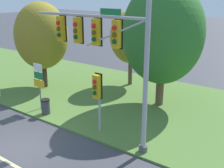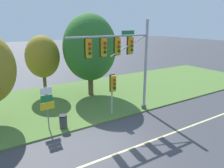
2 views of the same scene
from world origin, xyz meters
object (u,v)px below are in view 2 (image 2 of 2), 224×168
(pedestrian_signal_near_kerb, at_px, (113,86))
(tree_left_of_mast, at_px, (43,57))
(tree_behind_signpost, at_px, (90,48))
(traffic_signal_mast, at_px, (123,54))
(trash_bin, at_px, (63,121))
(route_sign_post, at_px, (47,102))

(pedestrian_signal_near_kerb, distance_m, tree_left_of_mast, 8.55)
(tree_behind_signpost, bearing_deg, traffic_signal_mast, -91.30)
(tree_left_of_mast, relative_size, trash_bin, 6.26)
(traffic_signal_mast, bearing_deg, pedestrian_signal_near_kerb, 159.42)
(pedestrian_signal_near_kerb, distance_m, tree_behind_signpost, 5.96)
(route_sign_post, height_order, tree_behind_signpost, tree_behind_signpost)
(pedestrian_signal_near_kerb, relative_size, route_sign_post, 1.08)
(route_sign_post, bearing_deg, trash_bin, -23.18)
(tree_behind_signpost, bearing_deg, pedestrian_signal_near_kerb, -98.89)
(pedestrian_signal_near_kerb, relative_size, trash_bin, 3.47)
(route_sign_post, xyz_separation_m, trash_bin, (0.88, -0.38, -1.43))
(pedestrian_signal_near_kerb, bearing_deg, trash_bin, -179.73)
(traffic_signal_mast, bearing_deg, trash_bin, 176.98)
(route_sign_post, distance_m, trash_bin, 1.73)
(traffic_signal_mast, distance_m, pedestrian_signal_near_kerb, 2.49)
(traffic_signal_mast, bearing_deg, route_sign_post, 173.63)
(trash_bin, bearing_deg, tree_behind_signpost, 48.12)
(pedestrian_signal_near_kerb, distance_m, trash_bin, 4.46)
(tree_behind_signpost, xyz_separation_m, trash_bin, (-4.89, -5.45, -4.18))
(route_sign_post, bearing_deg, tree_behind_signpost, 41.32)
(pedestrian_signal_near_kerb, relative_size, tree_left_of_mast, 0.55)
(route_sign_post, bearing_deg, pedestrian_signal_near_kerb, -4.17)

